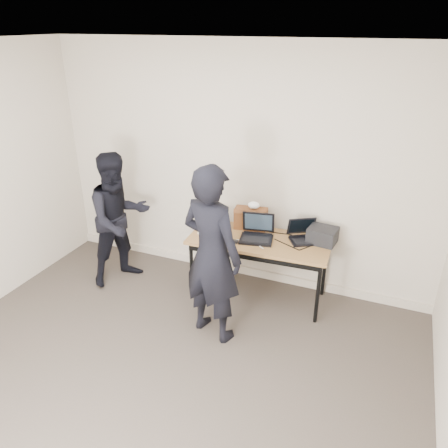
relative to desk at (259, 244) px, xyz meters
The scene contains 13 objects.
room 2.01m from the desk, 102.63° to the right, with size 4.60×4.60×2.80m.
desk is the anchor object (origin of this frame).
laptop_beige 0.53m from the desk, behind, with size 0.29×0.28×0.21m.
laptop_center 0.13m from the desk, 145.05° to the left, with size 0.40×0.39×0.27m.
laptop_right 0.48m from the desk, 22.65° to the left, with size 0.41×0.40×0.22m.
leather_satchel 0.34m from the desk, 128.30° to the left, with size 0.38×0.23×0.25m.
tissue 0.44m from the desk, 123.01° to the left, with size 0.13×0.10×0.08m, color white.
equipment_box 0.67m from the desk, 16.96° to the left, with size 0.29×0.24×0.17m, color black.
power_brick 0.29m from the desk, 142.70° to the right, with size 0.07×0.05×0.03m, color black.
cables 0.08m from the desk, ahead, with size 1.16×0.43×0.01m.
person_typist 0.82m from the desk, 106.07° to the right, with size 0.64×0.42×1.76m, color black.
person_observer 1.63m from the desk, behind, with size 0.76×0.59×1.56m, color black.
baseboard 0.84m from the desk, 136.19° to the left, with size 4.50×0.03×0.10m, color #C1B4A0.
Camera 1 is at (1.64, -2.14, 2.85)m, focal length 35.00 mm.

